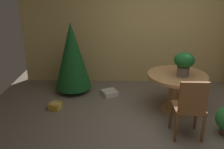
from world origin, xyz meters
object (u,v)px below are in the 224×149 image
at_px(gift_box_gold, 56,106).
at_px(flower_vase, 184,62).
at_px(round_dining_table, 176,85).
at_px(holiday_tree, 72,56).
at_px(wooden_chair_near, 190,106).
at_px(gift_box_cream, 110,93).

bearing_deg(gift_box_gold, flower_vase, -1.82).
distance_m(round_dining_table, flower_vase, 0.47).
distance_m(flower_vase, holiday_tree, 2.25).
relative_size(round_dining_table, flower_vase, 2.49).
height_order(wooden_chair_near, holiday_tree, holiday_tree).
height_order(round_dining_table, flower_vase, flower_vase).
xyz_separation_m(wooden_chair_near, holiday_tree, (-1.99, 1.66, 0.26)).
xyz_separation_m(flower_vase, wooden_chair_near, (-0.07, -0.78, -0.42)).
relative_size(holiday_tree, gift_box_cream, 3.95).
relative_size(round_dining_table, gift_box_gold, 3.99).
height_order(gift_box_gold, gift_box_cream, gift_box_gold).
height_order(flower_vase, wooden_chair_near, flower_vase).
bearing_deg(gift_box_gold, round_dining_table, 0.13).
bearing_deg(holiday_tree, wooden_chair_near, -39.80).
bearing_deg(wooden_chair_near, holiday_tree, 140.20).
height_order(round_dining_table, gift_box_gold, round_dining_table).
height_order(round_dining_table, holiday_tree, holiday_tree).
relative_size(flower_vase, gift_box_gold, 1.60).
bearing_deg(gift_box_cream, gift_box_gold, -148.07).
relative_size(wooden_chair_near, gift_box_cream, 2.53).
xyz_separation_m(gift_box_gold, gift_box_cream, (0.99, 0.62, -0.01)).
distance_m(round_dining_table, gift_box_cream, 1.43).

